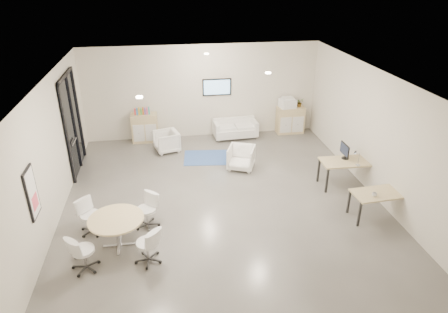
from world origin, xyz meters
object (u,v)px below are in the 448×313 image
sideboard_left (145,128)px  sideboard_right (290,120)px  armchair_right (241,157)px  desk_rear (347,163)px  desk_front (380,195)px  loveseat (235,129)px  armchair_left (167,140)px  round_table (116,222)px

sideboard_left → sideboard_right: bearing=-0.1°
armchair_right → desk_rear: (2.64, -1.43, 0.28)m
sideboard_left → desk_front: (5.61, -5.56, 0.12)m
sideboard_right → sideboard_left: bearing=179.9°
sideboard_right → loveseat: sideboard_right is taller
desk_rear → sideboard_left: bearing=145.9°
desk_front → armchair_right: bearing=128.2°
loveseat → armchair_right: bearing=-99.2°
loveseat → desk_rear: (2.39, -3.83, 0.36)m
armchair_left → desk_front: armchair_left is taller
sideboard_left → sideboard_right: sideboard_left is taller
desk_rear → desk_front: (0.10, -1.60, -0.05)m
sideboard_left → loveseat: size_ratio=0.65×
loveseat → round_table: bearing=-125.8°
armchair_left → desk_rear: (4.80, -3.03, 0.29)m
loveseat → round_table: round_table is taller
sideboard_right → loveseat: 2.05m
armchair_left → desk_rear: armchair_left is taller
sideboard_left → round_table: 5.74m
sideboard_left → desk_rear: bearing=-35.7°
sideboard_right → desk_front: sideboard_right is taller
sideboard_right → round_table: bearing=-134.5°
sideboard_right → armchair_right: (-2.29, -2.52, -0.10)m
desk_rear → round_table: bearing=-162.0°
sideboard_right → round_table: size_ratio=0.82×
sideboard_left → armchair_right: bearing=-41.4°
loveseat → armchair_left: (-2.41, -0.80, 0.07)m
desk_front → round_table: bearing=177.7°
armchair_left → armchair_right: (2.16, -1.60, 0.01)m
loveseat → desk_front: desk_front is taller
armchair_right → desk_front: size_ratio=0.56×
sideboard_left → loveseat: sideboard_left is taller
armchair_left → round_table: armchair_left is taller
sideboard_right → armchair_left: 4.55m
armchair_left → armchair_right: armchair_right is taller
desk_front → sideboard_right: bearing=90.8°
sideboard_right → round_table: (-5.62, -5.72, 0.15)m
armchair_right → desk_rear: size_ratio=0.53×
armchair_right → desk_front: 4.10m
armchair_right → desk_front: bearing=-26.1°
desk_rear → desk_front: 1.61m
armchair_left → desk_rear: size_ratio=0.52×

